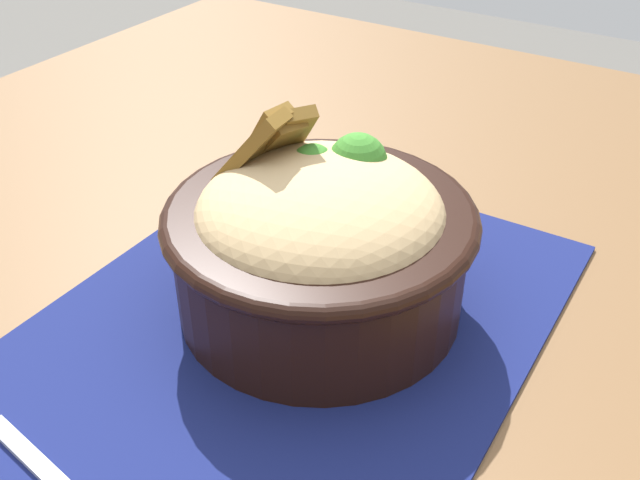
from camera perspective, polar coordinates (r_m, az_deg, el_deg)
The scene contains 3 objects.
table at distance 0.48m, azimuth -5.17°, elevation -15.31°, with size 1.18×0.99×0.74m.
placemat at distance 0.44m, azimuth -4.52°, elevation -9.14°, with size 0.43×0.28×0.00m, color #11194C.
bowl at distance 0.44m, azimuth -0.01°, elevation 0.20°, with size 0.20×0.20×0.13m.
Camera 1 is at (0.24, 0.20, 1.04)m, focal length 41.10 mm.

